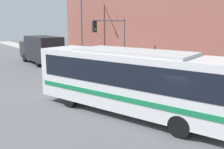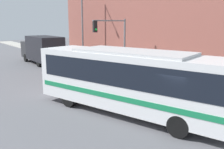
{
  "view_description": "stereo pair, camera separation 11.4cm",
  "coord_description": "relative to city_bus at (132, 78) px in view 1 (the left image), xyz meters",
  "views": [
    {
      "loc": [
        -8.46,
        -6.77,
        4.5
      ],
      "look_at": [
        0.4,
        5.16,
        1.37
      ],
      "focal_mm": 40.0,
      "sensor_mm": 36.0,
      "label": 1
    },
    {
      "loc": [
        -8.37,
        -6.84,
        4.5
      ],
      "look_at": [
        0.4,
        5.16,
        1.37
      ],
      "focal_mm": 40.0,
      "sensor_mm": 36.0,
      "label": 2
    }
  ],
  "objects": [
    {
      "name": "delivery_truck",
      "position": [
        2.14,
        17.59,
        -0.18
      ],
      "size": [
        2.45,
        7.19,
        3.02
      ],
      "color": "black",
      "rests_on": "ground_plane"
    },
    {
      "name": "parking_meter",
      "position": [
        5.7,
        8.22,
        -0.74
      ],
      "size": [
        0.14,
        0.14,
        1.4
      ],
      "color": "slate",
      "rests_on": "sidewalk"
    },
    {
      "name": "sidewalk",
      "position": [
        6.47,
        17.84,
        -1.76
      ],
      "size": [
        2.74,
        70.0,
        0.14
      ],
      "color": "#B7B2A8",
      "rests_on": "ground_plane"
    },
    {
      "name": "ground_plane",
      "position": [
        0.6,
        -2.16,
        -1.83
      ],
      "size": [
        120.0,
        120.0,
        0.0
      ],
      "primitive_type": "plane",
      "color": "slate"
    },
    {
      "name": "city_bus",
      "position": [
        0.0,
        0.0,
        0.0
      ],
      "size": [
        5.48,
        10.85,
        3.18
      ],
      "rotation": [
        0.0,
        0.0,
        0.3
      ],
      "color": "white",
      "rests_on": "ground_plane"
    },
    {
      "name": "traffic_light_pole",
      "position": [
        4.65,
        7.79,
        1.53
      ],
      "size": [
        3.28,
        0.35,
        4.63
      ],
      "color": "slate",
      "rests_on": "sidewalk"
    },
    {
      "name": "fire_hydrant",
      "position": [
        5.7,
        3.35,
        -1.28
      ],
      "size": [
        0.27,
        0.36,
        0.81
      ],
      "color": "gold",
      "rests_on": "sidewalk"
    },
    {
      "name": "building_facade",
      "position": [
        10.84,
        10.6,
        3.12
      ],
      "size": [
        6.0,
        23.52,
        9.91
      ],
      "color": "brown",
      "rests_on": "ground_plane"
    },
    {
      "name": "pedestrian_near_corner",
      "position": [
        6.48,
        1.01,
        -0.77
      ],
      "size": [
        0.34,
        0.34,
        1.78
      ],
      "color": "#47382D",
      "rests_on": "sidewalk"
    },
    {
      "name": "street_lamp",
      "position": [
        5.61,
        15.23,
        3.21
      ],
      "size": [
        2.85,
        0.28,
        8.33
      ],
      "color": "slate",
      "rests_on": "sidewalk"
    }
  ]
}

